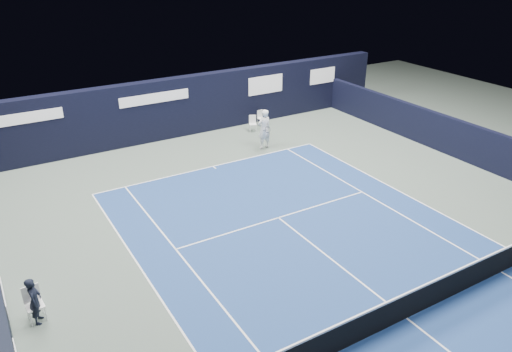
{
  "coord_description": "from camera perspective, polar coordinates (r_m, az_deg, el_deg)",
  "views": [
    {
      "loc": [
        -9.02,
        -7.04,
        9.33
      ],
      "look_at": [
        -0.25,
        7.62,
        1.3
      ],
      "focal_mm": 35.0,
      "sensor_mm": 36.0,
      "label": 1
    }
  ],
  "objects": [
    {
      "name": "ground",
      "position": [
        15.82,
        11.53,
        -11.57
      ],
      "size": [
        48.0,
        48.0,
        0.0
      ],
      "primitive_type": "plane",
      "color": "#4C5A51",
      "rests_on": "ground"
    },
    {
      "name": "folding_chair_back_b",
      "position": [
        28.07,
        0.56,
        6.8
      ],
      "size": [
        0.43,
        0.42,
        0.84
      ],
      "rotation": [
        0.0,
        0.0,
        0.17
      ],
      "color": "silver",
      "rests_on": "ground"
    },
    {
      "name": "tennis_player",
      "position": [
        24.64,
        0.94,
        5.4
      ],
      "size": [
        0.75,
        0.87,
        1.99
      ],
      "color": "white",
      "rests_on": "ground"
    },
    {
      "name": "enclosure_wall_right",
      "position": [
        24.95,
        23.81,
        3.21
      ],
      "size": [
        0.3,
        22.0,
        1.8
      ],
      "primitive_type": "cube",
      "color": "black",
      "rests_on": "ground"
    },
    {
      "name": "court_surface",
      "position": [
        14.77,
        16.84,
        -15.31
      ],
      "size": [
        10.97,
        23.77,
        0.01
      ],
      "primitive_type": "cube",
      "color": "navy",
      "rests_on": "ground"
    },
    {
      "name": "line_judge_chair",
      "position": [
        15.07,
        -24.11,
        -12.91
      ],
      "size": [
        0.49,
        0.47,
        1.02
      ],
      "rotation": [
        0.0,
        0.0,
        0.09
      ],
      "color": "white",
      "rests_on": "ground"
    },
    {
      "name": "court_markings",
      "position": [
        14.76,
        16.84,
        -15.29
      ],
      "size": [
        11.03,
        23.83,
        0.0
      ],
      "color": "white",
      "rests_on": "court_surface"
    },
    {
      "name": "tennis_net",
      "position": [
        14.45,
        17.09,
        -13.78
      ],
      "size": [
        12.9,
        0.1,
        1.1
      ],
      "color": "black",
      "rests_on": "ground"
    },
    {
      "name": "folding_chair_back_a",
      "position": [
        27.17,
        -0.39,
        6.37
      ],
      "size": [
        0.5,
        0.51,
        0.86
      ],
      "rotation": [
        0.0,
        0.0,
        -0.42
      ],
      "color": "silver",
      "rests_on": "ground"
    },
    {
      "name": "line_judge",
      "position": [
        14.87,
        -23.95,
        -12.89
      ],
      "size": [
        0.47,
        0.59,
        1.4
      ],
      "primitive_type": "imported",
      "rotation": [
        0.0,
        0.0,
        1.27
      ],
      "color": "black",
      "rests_on": "ground"
    },
    {
      "name": "back_sponsor_wall",
      "position": [
        26.39,
        -9.55,
        7.68
      ],
      "size": [
        26.0,
        0.63,
        3.1
      ],
      "color": "black",
      "rests_on": "ground"
    }
  ]
}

